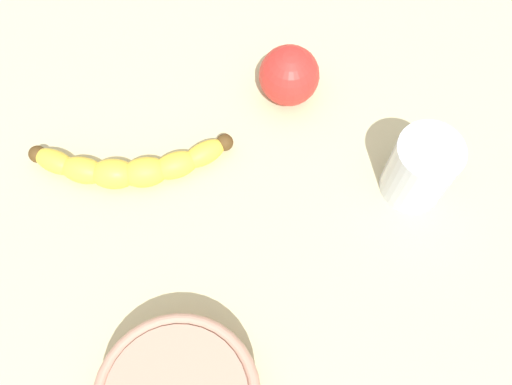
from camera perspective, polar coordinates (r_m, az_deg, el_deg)
name	(u,v)px	position (r cm, az deg, el deg)	size (l,w,h in cm)	color
wooden_tabletop	(288,228)	(63.49, 3.34, -3.70)	(120.00, 120.00, 3.00)	#C5BD91
banana	(130,167)	(64.58, -13.09, 2.66)	(20.15, 14.55, 3.52)	yellow
smoothie_glass	(420,169)	(62.38, 16.82, 2.38)	(7.19, 7.19, 8.97)	silver
apple_fruit	(289,75)	(67.31, 3.49, 12.14)	(7.37, 7.37, 7.37)	red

